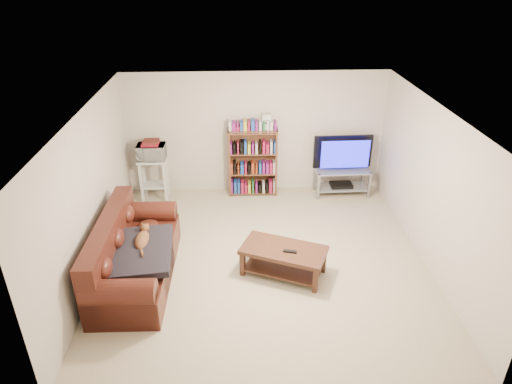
{
  "coord_description": "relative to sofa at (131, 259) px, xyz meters",
  "views": [
    {
      "loc": [
        -0.41,
        -5.88,
        4.25
      ],
      "look_at": [
        -0.1,
        0.4,
        1.0
      ],
      "focal_mm": 32.0,
      "sensor_mm": 36.0,
      "label": 1
    }
  ],
  "objects": [
    {
      "name": "shelf_clutter",
      "position": [
        2.0,
        2.64,
        1.13
      ],
      "size": [
        0.69,
        0.22,
        0.28
      ],
      "rotation": [
        0.0,
        0.0,
        -0.02
      ],
      "color": "silver",
      "rests_on": "bookshelf"
    },
    {
      "name": "tv_stand",
      "position": [
        3.66,
        2.53,
        0.03
      ],
      "size": [
        1.08,
        0.5,
        0.53
      ],
      "rotation": [
        0.0,
        0.0,
        0.02
      ],
      "color": "#999EA3",
      "rests_on": "floor"
    },
    {
      "name": "remote",
      "position": [
        2.32,
        -0.11,
        0.12
      ],
      "size": [
        0.21,
        0.11,
        0.02
      ],
      "primitive_type": "cube",
      "rotation": [
        0.0,
        0.0,
        -0.26
      ],
      "color": "black",
      "rests_on": "coffee_table"
    },
    {
      "name": "game_boxes",
      "position": [
        -0.02,
        2.49,
        0.83
      ],
      "size": [
        0.31,
        0.27,
        0.05
      ],
      "primitive_type": "cube",
      "rotation": [
        0.0,
        0.0,
        -0.01
      ],
      "color": "maroon",
      "rests_on": "microwave"
    },
    {
      "name": "coffee_table",
      "position": [
        2.24,
        -0.01,
        -0.02
      ],
      "size": [
        1.37,
        1.05,
        0.45
      ],
      "rotation": [
        0.0,
        0.0,
        -0.41
      ],
      "color": "#3E2115",
      "rests_on": "floor"
    },
    {
      "name": "microwave_stand",
      "position": [
        -0.02,
        2.49,
        0.21
      ],
      "size": [
        0.53,
        0.39,
        0.85
      ],
      "rotation": [
        0.0,
        0.0,
        -0.01
      ],
      "color": "silver",
      "rests_on": "floor"
    },
    {
      "name": "wall_left",
      "position": [
        -0.53,
        0.34,
        0.87
      ],
      "size": [
        0.0,
        5.0,
        5.0
      ],
      "primitive_type": "plane",
      "rotation": [
        1.57,
        0.0,
        1.57
      ],
      "color": "beige",
      "rests_on": "ground"
    },
    {
      "name": "sofa",
      "position": [
        0.0,
        0.0,
        0.0
      ],
      "size": [
        1.01,
        2.27,
        0.96
      ],
      "rotation": [
        0.0,
        0.0,
        -0.02
      ],
      "color": "#421911",
      "rests_on": "floor"
    },
    {
      "name": "bookshelf",
      "position": [
        1.9,
        2.63,
        0.37
      ],
      "size": [
        0.95,
        0.32,
        1.36
      ],
      "rotation": [
        0.0,
        0.0,
        -0.02
      ],
      "color": "brown",
      "rests_on": "floor"
    },
    {
      "name": "wall_right",
      "position": [
        4.47,
        0.34,
        0.87
      ],
      "size": [
        0.0,
        5.0,
        5.0
      ],
      "primitive_type": "plane",
      "rotation": [
        1.57,
        0.0,
        -1.57
      ],
      "color": "beige",
      "rests_on": "ground"
    },
    {
      "name": "wall_front",
      "position": [
        1.97,
        -2.16,
        0.87
      ],
      "size": [
        5.0,
        0.0,
        5.0
      ],
      "primitive_type": "plane",
      "rotation": [
        -1.57,
        0.0,
        0.0
      ],
      "color": "beige",
      "rests_on": "ground"
    },
    {
      "name": "microwave",
      "position": [
        -0.02,
        2.49,
        0.66
      ],
      "size": [
        0.52,
        0.36,
        0.29
      ],
      "primitive_type": "imported",
      "rotation": [
        0.0,
        0.0,
        -0.01
      ],
      "color": "silver",
      "rests_on": "microwave_stand"
    },
    {
      "name": "ceiling",
      "position": [
        1.97,
        0.34,
        2.07
      ],
      "size": [
        5.0,
        5.0,
        0.0
      ],
      "primitive_type": "plane",
      "rotation": [
        3.14,
        0.0,
        0.0
      ],
      "color": "white",
      "rests_on": "ground"
    },
    {
      "name": "blanket",
      "position": [
        0.19,
        -0.16,
        0.23
      ],
      "size": [
        0.95,
        1.18,
        0.19
      ],
      "primitive_type": "cube",
      "rotation": [
        0.05,
        -0.04,
        0.06
      ],
      "color": "black",
      "rests_on": "sofa"
    },
    {
      "name": "dvd_player",
      "position": [
        3.66,
        2.53,
        -0.14
      ],
      "size": [
        0.43,
        0.31,
        0.06
      ],
      "primitive_type": "cube",
      "rotation": [
        0.0,
        0.0,
        0.02
      ],
      "color": "black",
      "rests_on": "tv_stand"
    },
    {
      "name": "wall_back",
      "position": [
        1.97,
        2.84,
        0.87
      ],
      "size": [
        5.0,
        0.0,
        5.0
      ],
      "primitive_type": "plane",
      "rotation": [
        1.57,
        0.0,
        0.0
      ],
      "color": "beige",
      "rests_on": "ground"
    },
    {
      "name": "cat",
      "position": [
        0.19,
        0.05,
        0.29
      ],
      "size": [
        0.26,
        0.62,
        0.18
      ],
      "primitive_type": null,
      "rotation": [
        0.0,
        0.0,
        -0.02
      ],
      "color": "brown",
      "rests_on": "sofa"
    },
    {
      "name": "floor",
      "position": [
        1.97,
        0.34,
        -0.33
      ],
      "size": [
        5.0,
        5.0,
        0.0
      ],
      "primitive_type": "plane",
      "color": "beige",
      "rests_on": "ground"
    },
    {
      "name": "television",
      "position": [
        3.66,
        2.53,
        0.53
      ],
      "size": [
        1.15,
        0.17,
        0.66
      ],
      "primitive_type": "imported",
      "rotation": [
        0.0,
        0.0,
        3.16
      ],
      "color": "black",
      "rests_on": "tv_stand"
    }
  ]
}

